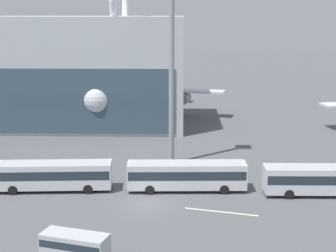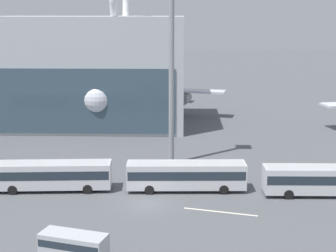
{
  "view_description": "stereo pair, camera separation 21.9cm",
  "coord_description": "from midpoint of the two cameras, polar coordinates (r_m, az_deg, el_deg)",
  "views": [
    {
      "loc": [
        3.41,
        -48.35,
        18.67
      ],
      "look_at": [
        1.58,
        17.81,
        4.0
      ],
      "focal_mm": 55.0,
      "sensor_mm": 36.0,
      "label": 1
    },
    {
      "loc": [
        3.63,
        -48.34,
        18.67
      ],
      "look_at": [
        1.58,
        17.81,
        4.0
      ],
      "focal_mm": 55.0,
      "sensor_mm": 36.0,
      "label": 2
    }
  ],
  "objects": [
    {
      "name": "shuttle_bus_1",
      "position": [
        56.39,
        -12.65,
        -5.21
      ],
      "size": [
        12.75,
        3.49,
        3.06
      ],
      "rotation": [
        0.0,
        0.0,
        0.06
      ],
      "color": "silver",
      "rests_on": "ground_plane"
    },
    {
      "name": "ground_plane",
      "position": [
        51.95,
        -2.26,
        -8.58
      ],
      "size": [
        440.0,
        440.0,
        0.0
      ],
      "primitive_type": "plane",
      "color": "#515459"
    },
    {
      "name": "shuttle_bus_3",
      "position": [
        56.01,
        17.06,
        -5.59
      ],
      "size": [
        12.64,
        2.91,
        3.06
      ],
      "rotation": [
        0.0,
        0.0,
        0.02
      ],
      "color": "silver",
      "rests_on": "ground_plane"
    },
    {
      "name": "service_van_foreground",
      "position": [
        40.84,
        -10.26,
        -12.85
      ],
      "size": [
        5.51,
        3.27,
        2.23
      ],
      "rotation": [
        0.0,
        0.0,
        2.86
      ],
      "color": "#B2B7BC",
      "rests_on": "ground_plane"
    },
    {
      "name": "lane_stripe_0",
      "position": [
        50.11,
        5.94,
        -9.44
      ],
      "size": [
        6.98,
        2.05,
        0.01
      ],
      "primitive_type": "cube",
      "rotation": [
        0.0,
        0.0,
        -0.26
      ],
      "color": "silver",
      "rests_on": "ground_plane"
    },
    {
      "name": "airliner_at_gate_far",
      "position": [
        95.67,
        -3.95,
        4.58
      ],
      "size": [
        34.3,
        36.79,
        14.47
      ],
      "rotation": [
        0.0,
        0.0,
        -1.8
      ],
      "color": "silver",
      "rests_on": "ground_plane"
    },
    {
      "name": "floodlight_mast",
      "position": [
        62.51,
        0.5,
        9.77
      ],
      "size": [
        2.04,
        2.04,
        27.8
      ],
      "color": "gray",
      "rests_on": "ground_plane"
    },
    {
      "name": "shuttle_bus_2",
      "position": [
        55.03,
        2.15,
        -5.35
      ],
      "size": [
        12.7,
        3.18,
        3.06
      ],
      "rotation": [
        0.0,
        0.0,
        0.04
      ],
      "color": "silver",
      "rests_on": "ground_plane"
    }
  ]
}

